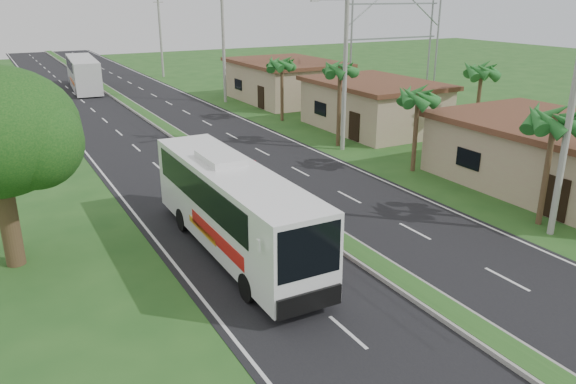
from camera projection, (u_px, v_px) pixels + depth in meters
ground at (434, 304)px, 18.78m from camera, size 180.00×180.00×0.00m
road_asphalt at (212, 159)px, 35.29m from camera, size 14.00×160.00×0.02m
median_strip at (212, 158)px, 35.26m from camera, size 1.20×160.00×0.18m
lane_edge_left at (103, 175)px, 32.24m from camera, size 0.12×160.00×0.01m
lane_edge_right at (304, 146)px, 38.34m from camera, size 0.12×160.00×0.01m
shop_near at (558, 156)px, 29.52m from camera, size 8.60×12.60×3.52m
shop_mid at (374, 105)px, 42.70m from camera, size 7.60×10.60×3.67m
shop_far at (286, 80)px, 54.24m from camera, size 8.60×11.60×3.82m
palm_verge_a at (555, 120)px, 23.78m from camera, size 2.40×2.40×5.45m
palm_verge_b at (418, 97)px, 31.52m from camera, size 2.40×2.40×5.05m
palm_verge_c at (340, 70)px, 36.77m from camera, size 2.40×2.40×5.85m
palm_verge_d at (282, 64)px, 44.62m from camera, size 2.40×2.40×5.25m
palm_behind_shop at (482, 71)px, 37.49m from camera, size 2.40×2.40×5.65m
utility_pole_a at (572, 103)px, 22.41m from camera, size 1.60×0.28×11.00m
utility_pole_b at (345, 54)px, 35.42m from camera, size 3.20×0.28×12.00m
utility_pole_c at (223, 41)px, 52.14m from camera, size 1.60×0.28×11.00m
utility_pole_d at (160, 32)px, 68.74m from camera, size 1.60×0.28×10.50m
billboard_lattice at (393, 29)px, 51.30m from camera, size 10.18×1.18×12.07m
coach_bus_main at (233, 203)px, 21.89m from camera, size 2.57×11.73×3.78m
coach_bus_far at (83, 72)px, 60.19m from camera, size 3.49×11.86×3.40m
motorcyclist at (254, 187)px, 27.82m from camera, size 1.67×0.52×2.16m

